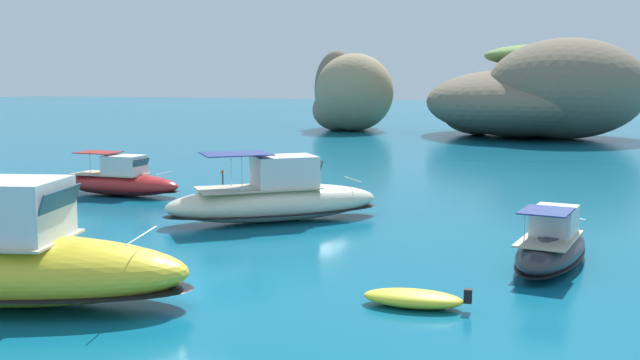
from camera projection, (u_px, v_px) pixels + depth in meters
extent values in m
plane|color=#0C5B7A|center=(173.00, 295.00, 20.06)|extent=(400.00, 400.00, 0.00)
ellipsoid|color=#756651|center=(516.00, 102.00, 77.65)|extent=(26.55, 28.81, 7.13)
ellipsoid|color=#756651|center=(567.00, 89.00, 73.77)|extent=(20.35, 22.25, 10.11)
ellipsoid|color=#84755B|center=(540.00, 107.00, 77.50)|extent=(18.22, 18.40, 6.25)
ellipsoid|color=#84755B|center=(480.00, 114.00, 79.84)|extent=(8.45, 10.33, 4.42)
ellipsoid|color=olive|center=(543.00, 55.00, 79.58)|extent=(12.62, 11.47, 2.39)
ellipsoid|color=#9E8966|center=(354.00, 92.00, 85.19)|extent=(10.66, 11.45, 8.99)
ellipsoid|color=#756651|center=(337.00, 89.00, 90.44)|extent=(7.12, 7.19, 9.55)
ellipsoid|color=#84755B|center=(351.00, 113.00, 89.66)|extent=(8.21, 9.56, 3.77)
ellipsoid|color=#84755B|center=(337.00, 110.00, 86.04)|extent=(7.74, 7.58, 4.91)
ellipsoid|color=#756651|center=(350.00, 103.00, 90.76)|extent=(8.80, 8.99, 6.31)
ellipsoid|color=red|center=(119.00, 184.00, 37.54)|extent=(6.96, 2.50, 1.16)
ellipsoid|color=black|center=(119.00, 189.00, 37.58)|extent=(7.10, 2.55, 0.14)
cube|color=#C6B793|center=(110.00, 174.00, 37.65)|extent=(3.87, 1.99, 0.06)
cube|color=silver|center=(124.00, 165.00, 37.30)|extent=(2.01, 1.56, 0.96)
cube|color=#2D4756|center=(141.00, 164.00, 36.96)|extent=(0.32, 1.35, 0.51)
cylinder|color=silver|center=(164.00, 173.00, 36.57)|extent=(0.13, 1.43, 0.04)
cube|color=maroon|center=(98.00, 152.00, 37.73)|extent=(2.15, 1.73, 0.04)
cylinder|color=silver|center=(107.00, 161.00, 38.47)|extent=(0.03, 0.03, 1.09)
cylinder|color=silver|center=(90.00, 164.00, 37.13)|extent=(0.03, 0.03, 1.09)
cube|color=silver|center=(1.00, 209.00, 18.96)|extent=(3.64, 3.15, 1.54)
cube|color=#2D4756|center=(58.00, 204.00, 18.80)|extent=(0.99, 2.14, 0.81)
cylinder|color=silver|center=(142.00, 235.00, 18.71)|extent=(0.75, 2.20, 0.04)
ellipsoid|color=#2D2D33|center=(551.00, 249.00, 23.25)|extent=(2.33, 6.19, 1.03)
ellipsoid|color=black|center=(551.00, 256.00, 23.28)|extent=(2.38, 6.31, 0.12)
cube|color=#C6B793|center=(549.00, 239.00, 22.80)|extent=(1.83, 3.45, 0.06)
cube|color=silver|center=(555.00, 220.00, 23.39)|extent=(1.41, 1.80, 0.85)
cube|color=#2D4756|center=(560.00, 213.00, 24.14)|extent=(1.19, 0.31, 0.46)
cylinder|color=silver|center=(566.00, 218.00, 25.23)|extent=(1.27, 0.15, 0.04)
cube|color=navy|center=(547.00, 211.00, 22.14)|extent=(1.57, 1.93, 0.04)
cylinder|color=silver|center=(525.00, 225.00, 22.50)|extent=(0.03, 0.03, 0.97)
cylinder|color=silver|center=(568.00, 229.00, 21.90)|extent=(0.03, 0.03, 0.97)
ellipsoid|color=beige|center=(274.00, 203.00, 30.60)|extent=(8.50, 8.17, 1.54)
ellipsoid|color=black|center=(274.00, 211.00, 30.65)|extent=(8.67, 8.34, 0.19)
cube|color=#C6B793|center=(258.00, 188.00, 30.28)|extent=(5.23, 5.09, 0.06)
cube|color=silver|center=(284.00, 171.00, 30.57)|extent=(3.16, 3.13, 1.27)
cube|color=#2D4756|center=(313.00, 167.00, 30.98)|extent=(1.41, 1.49, 0.67)
cylinder|color=silver|center=(353.00, 179.00, 31.66)|extent=(1.32, 1.42, 0.04)
cube|color=navy|center=(236.00, 154.00, 29.79)|extent=(3.44, 3.41, 0.04)
cylinder|color=silver|center=(231.00, 169.00, 30.77)|extent=(0.03, 0.03, 1.45)
cylinder|color=silver|center=(242.00, 174.00, 29.00)|extent=(0.03, 0.03, 1.45)
ellipsoid|color=yellow|center=(413.00, 298.00, 19.00)|extent=(2.72, 1.43, 0.44)
cube|color=#9E998E|center=(413.00, 296.00, 19.00)|extent=(1.88, 0.84, 0.06)
cube|color=black|center=(468.00, 296.00, 18.60)|extent=(0.22, 0.22, 0.36)
sphere|color=#E54C19|center=(223.00, 193.00, 36.57)|extent=(0.56, 0.56, 0.56)
cylinder|color=black|center=(223.00, 183.00, 36.50)|extent=(0.06, 0.06, 1.00)
cone|color=#E54C19|center=(223.00, 171.00, 36.42)|extent=(0.20, 0.20, 0.20)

